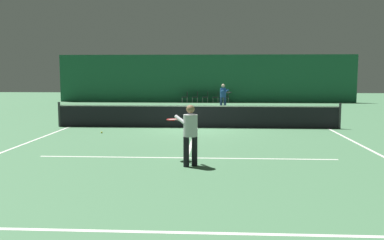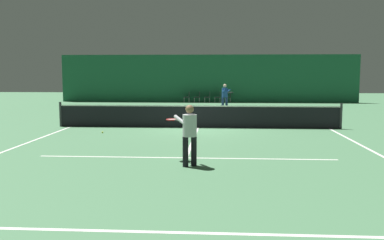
{
  "view_description": "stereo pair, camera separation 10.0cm",
  "coord_description": "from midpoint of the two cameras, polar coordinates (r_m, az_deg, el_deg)",
  "views": [
    {
      "loc": [
        0.81,
        -17.98,
        2.38
      ],
      "look_at": [
        0.07,
        -4.93,
        0.89
      ],
      "focal_mm": 40.0,
      "sensor_mm": 36.0,
      "label": 1
    },
    {
      "loc": [
        0.91,
        -17.97,
        2.38
      ],
      "look_at": [
        0.07,
        -4.93,
        0.89
      ],
      "focal_mm": 40.0,
      "sensor_mm": 36.0,
      "label": 2
    }
  ],
  "objects": [
    {
      "name": "court_line_service_far",
      "position": [
        24.51,
        1.22,
        0.93
      ],
      "size": [
        8.25,
        0.1,
        0.0
      ],
      "color": "white",
      "rests_on": "ground"
    },
    {
      "name": "courtside_chair_3",
      "position": [
        32.73,
        3.19,
        3.17
      ],
      "size": [
        0.44,
        0.44,
        0.84
      ],
      "rotation": [
        0.0,
        0.0,
        -1.57
      ],
      "color": "#99999E",
      "rests_on": "ground"
    },
    {
      "name": "court_line_baseline_far",
      "position": [
        29.98,
        1.59,
        1.95
      ],
      "size": [
        11.0,
        0.1,
        0.0
      ],
      "color": "white",
      "rests_on": "ground"
    },
    {
      "name": "courtside_chair_1",
      "position": [
        32.77,
        0.44,
        3.18
      ],
      "size": [
        0.44,
        0.44,
        0.84
      ],
      "rotation": [
        0.0,
        0.0,
        -1.57
      ],
      "color": "#99999E",
      "rests_on": "ground"
    },
    {
      "name": "court_line_centre",
      "position": [
        18.15,
        0.51,
        -1.02
      ],
      "size": [
        0.1,
        12.8,
        0.0
      ],
      "color": "white",
      "rests_on": "ground"
    },
    {
      "name": "player_far",
      "position": [
        26.46,
        4.09,
        3.36
      ],
      "size": [
        0.78,
        1.36,
        1.61
      ],
      "rotation": [
        0.0,
        0.0,
        -1.22
      ],
      "color": "navy",
      "rests_on": "ground"
    },
    {
      "name": "courtside_chair_0",
      "position": [
        32.82,
        -0.94,
        3.19
      ],
      "size": [
        0.44,
        0.44,
        0.84
      ],
      "rotation": [
        0.0,
        0.0,
        -1.57
      ],
      "color": "#99999E",
      "rests_on": "ground"
    },
    {
      "name": "ground_plane",
      "position": [
        18.15,
        0.51,
        -1.03
      ],
      "size": [
        60.0,
        60.0,
        0.0
      ],
      "primitive_type": "plane",
      "color": "#4C7F56"
    },
    {
      "name": "court_line_baseline_near",
      "position": [
        6.58,
        -4.61,
        -14.68
      ],
      "size": [
        11.0,
        0.1,
        0.0
      ],
      "color": "white",
      "rests_on": "ground"
    },
    {
      "name": "tennis_net",
      "position": [
        18.09,
        0.51,
        0.57
      ],
      "size": [
        12.0,
        0.1,
        1.07
      ],
      "color": "black",
      "rests_on": "ground"
    },
    {
      "name": "player_near",
      "position": [
        10.71,
        -0.6,
        -1.4
      ],
      "size": [
        1.0,
        1.27,
        1.55
      ],
      "rotation": [
        0.0,
        0.0,
        2.16
      ],
      "color": "black",
      "rests_on": "ground"
    },
    {
      "name": "courtside_chair_2",
      "position": [
        32.74,
        1.81,
        3.18
      ],
      "size": [
        0.44,
        0.44,
        0.84
      ],
      "rotation": [
        0.0,
        0.0,
        -1.57
      ],
      "color": "#99999E",
      "rests_on": "ground"
    },
    {
      "name": "courtside_chair_4",
      "position": [
        32.74,
        4.57,
        3.16
      ],
      "size": [
        0.44,
        0.44,
        0.84
      ],
      "rotation": [
        0.0,
        0.0,
        -1.57
      ],
      "color": "#99999E",
      "rests_on": "ground"
    },
    {
      "name": "backdrop_curtain",
      "position": [
        33.24,
        1.77,
        5.55
      ],
      "size": [
        23.0,
        0.12,
        3.67
      ],
      "color": "#1E5B3D",
      "rests_on": "ground"
    },
    {
      "name": "court_line_service_near",
      "position": [
        11.85,
        -0.97,
        -5.07
      ],
      "size": [
        8.25,
        0.1,
        0.0
      ],
      "color": "white",
      "rests_on": "ground"
    },
    {
      "name": "court_line_sideline_right",
      "position": [
        18.72,
        17.58,
        -1.1
      ],
      "size": [
        0.1,
        23.8,
        0.0
      ],
      "color": "white",
      "rests_on": "ground"
    },
    {
      "name": "court_line_sideline_left",
      "position": [
        19.21,
        -16.11,
        -0.86
      ],
      "size": [
        0.1,
        23.8,
        0.0
      ],
      "color": "white",
      "rests_on": "ground"
    },
    {
      "name": "tennis_ball",
      "position": [
        16.91,
        -12.12,
        -1.62
      ],
      "size": [
        0.07,
        0.07,
        0.07
      ],
      "color": "#D1DB33",
      "rests_on": "ground"
    }
  ]
}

